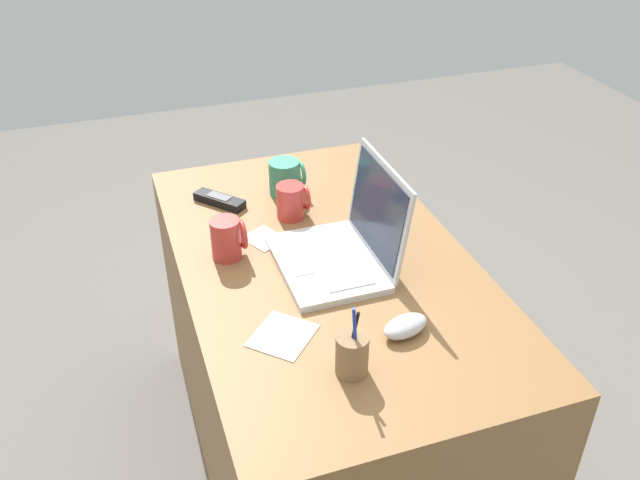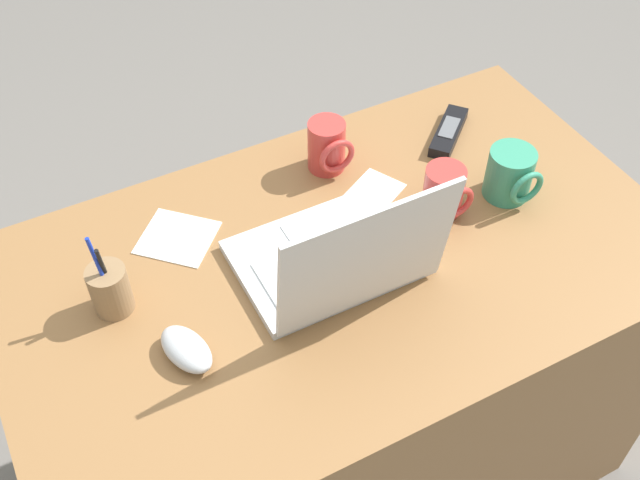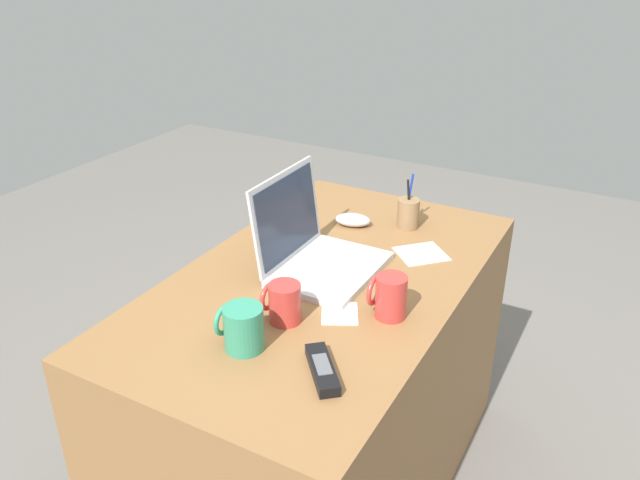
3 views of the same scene
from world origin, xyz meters
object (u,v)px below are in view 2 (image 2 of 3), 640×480
object	(u,v)px
coffee_mug_white	(511,175)
cordless_phone	(449,132)
coffee_mug_tall	(445,191)
coffee_mug_spare	(328,147)
pen_holder	(110,289)
laptop	(339,257)
computer_mouse	(186,349)

from	to	relation	value
coffee_mug_white	cordless_phone	bearing A→B (deg)	-89.63
coffee_mug_tall	coffee_mug_spare	size ratio (longest dim) A/B	0.90
coffee_mug_white	coffee_mug_tall	size ratio (longest dim) A/B	1.05
coffee_mug_tall	coffee_mug_spare	bearing A→B (deg)	-56.73
cordless_phone	coffee_mug_spare	bearing A→B (deg)	-6.76
coffee_mug_white	pen_holder	distance (m)	0.76
laptop	cordless_phone	xyz separation A→B (m)	(-0.39, -0.23, -0.04)
cordless_phone	pen_holder	distance (m)	0.77
coffee_mug_tall	pen_holder	distance (m)	0.63
laptop	cordless_phone	distance (m)	0.46
computer_mouse	coffee_mug_spare	xyz separation A→B (m)	(-0.41, -0.30, 0.03)
coffee_mug_spare	pen_holder	distance (m)	0.51
coffee_mug_spare	cordless_phone	bearing A→B (deg)	173.24
cordless_phone	pen_holder	size ratio (longest dim) A/B	0.86
coffee_mug_tall	cordless_phone	bearing A→B (deg)	-127.06
laptop	coffee_mug_white	size ratio (longest dim) A/B	3.12
computer_mouse	coffee_mug_spare	size ratio (longest dim) A/B	1.02
computer_mouse	coffee_mug_tall	xyz separation A→B (m)	(-0.55, -0.09, 0.03)
coffee_mug_tall	coffee_mug_white	bearing A→B (deg)	170.40
computer_mouse	laptop	bearing A→B (deg)	170.58
coffee_mug_white	coffee_mug_spare	world-z (taller)	coffee_mug_spare
coffee_mug_white	pen_holder	xyz separation A→B (m)	(0.76, -0.09, -0.00)
coffee_mug_white	coffee_mug_spare	bearing A→B (deg)	-40.44
laptop	coffee_mug_spare	xyz separation A→B (m)	(-0.12, -0.27, 0.00)
coffee_mug_spare	pen_holder	bearing A→B (deg)	16.72
cordless_phone	coffee_mug_tall	bearing A→B (deg)	52.94
coffee_mug_white	coffee_mug_spare	distance (m)	0.36
coffee_mug_white	cordless_phone	distance (m)	0.20
cordless_phone	pen_holder	bearing A→B (deg)	8.57
coffee_mug_white	pen_holder	bearing A→B (deg)	-6.42
computer_mouse	coffee_mug_tall	distance (m)	0.56
pen_holder	coffee_mug_spare	bearing A→B (deg)	-163.28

